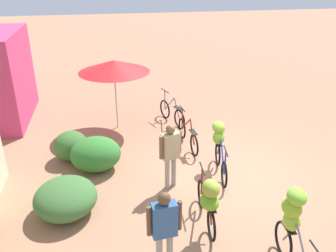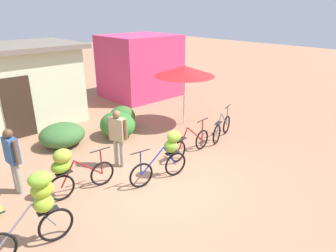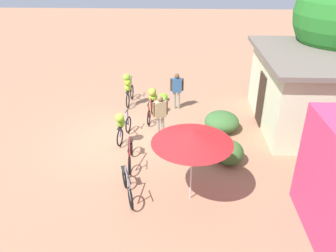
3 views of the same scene
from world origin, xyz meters
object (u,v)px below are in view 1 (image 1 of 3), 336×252
object	(u,v)px
bicycle_leftmost	(294,225)
bicycle_by_shop	(188,135)
bicycle_near_pile	(209,199)
person_bystander	(164,225)
market_umbrella	(114,66)
bicycle_rightmost	(172,113)
person_vendor	(170,150)
bicycle_center_loaded	(219,144)

from	to	relation	value
bicycle_leftmost	bicycle_by_shop	xyz separation A→B (m)	(4.56, 0.71, -0.53)
bicycle_near_pile	person_bystander	size ratio (longest dim) A/B	1.02
bicycle_near_pile	market_umbrella	bearing A→B (deg)	16.02
person_bystander	bicycle_rightmost	bearing A→B (deg)	-11.92
bicycle_leftmost	person_bystander	distance (m)	2.12
bicycle_by_shop	person_vendor	bearing A→B (deg)	155.81
market_umbrella	bicycle_by_shop	bearing A→B (deg)	-130.97
bicycle_by_shop	bicycle_rightmost	size ratio (longest dim) A/B	1.12
bicycle_leftmost	bicycle_near_pile	bearing A→B (deg)	45.66
bicycle_near_pile	bicycle_rightmost	distance (m)	5.12
bicycle_center_loaded	bicycle_by_shop	size ratio (longest dim) A/B	0.94
bicycle_by_shop	market_umbrella	bearing A→B (deg)	49.03
market_umbrella	person_vendor	bearing A→B (deg)	-163.61
market_umbrella	bicycle_near_pile	xyz separation A→B (m)	(-5.10, -1.46, -1.24)
market_umbrella	bicycle_leftmost	world-z (taller)	market_umbrella
bicycle_leftmost	bicycle_near_pile	world-z (taller)	bicycle_leftmost
bicycle_by_shop	person_vendor	xyz separation A→B (m)	(-1.88, 0.85, 0.62)
market_umbrella	person_vendor	xyz separation A→B (m)	(-3.52, -1.03, -1.00)
person_vendor	market_umbrella	bearing A→B (deg)	16.39
bicycle_rightmost	bicycle_center_loaded	bearing A→B (deg)	-168.40
bicycle_near_pile	person_bystander	distance (m)	1.30
bicycle_near_pile	person_bystander	world-z (taller)	person_bystander
bicycle_rightmost	person_vendor	xyz separation A→B (m)	(-3.51, 0.70, 0.61)
bicycle_leftmost	bicycle_center_loaded	xyz separation A→B (m)	(3.21, 0.24, -0.16)
bicycle_near_pile	bicycle_center_loaded	xyz separation A→B (m)	(2.11, -0.88, -0.01)
market_umbrella	bicycle_leftmost	xyz separation A→B (m)	(-6.20, -2.59, -1.09)
person_vendor	bicycle_center_loaded	bearing A→B (deg)	-68.04
bicycle_leftmost	person_bystander	world-z (taller)	person_bystander
bicycle_center_loaded	bicycle_near_pile	bearing A→B (deg)	157.33
bicycle_leftmost	bicycle_near_pile	distance (m)	1.57
market_umbrella	person_vendor	size ratio (longest dim) A/B	1.36
bicycle_rightmost	person_bystander	bearing A→B (deg)	168.08
bicycle_leftmost	bicycle_rightmost	world-z (taller)	bicycle_leftmost
bicycle_leftmost	market_umbrella	bearing A→B (deg)	22.65
market_umbrella	bicycle_rightmost	world-z (taller)	market_umbrella
market_umbrella	bicycle_rightmost	distance (m)	2.37
bicycle_by_shop	person_vendor	distance (m)	2.15
market_umbrella	bicycle_leftmost	bearing A→B (deg)	-157.35
bicycle_leftmost	person_vendor	bearing A→B (deg)	30.06
bicycle_by_shop	person_bystander	bearing A→B (deg)	162.02
market_umbrella	bicycle_near_pile	bearing A→B (deg)	-163.98
bicycle_center_loaded	bicycle_rightmost	bearing A→B (deg)	11.60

